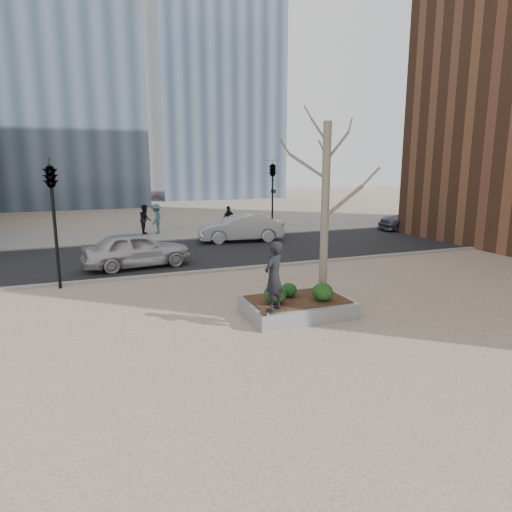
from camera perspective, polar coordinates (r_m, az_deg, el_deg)
name	(u,v)px	position (r m, az deg, el deg)	size (l,w,h in m)	color
ground	(265,319)	(13.03, 1.16, -7.87)	(120.00, 120.00, 0.00)	tan
street	(186,254)	(22.28, -8.70, 0.27)	(60.00, 8.00, 0.02)	black
far_sidewalk	(161,233)	(29.06, -11.75, 2.80)	(60.00, 6.00, 0.02)	gray
planter	(297,307)	(13.35, 5.16, -6.41)	(3.00, 2.00, 0.45)	gray
planter_mulch	(297,299)	(13.28, 5.17, -5.40)	(2.70, 1.70, 0.04)	#382314
sycamore_tree	(326,182)	(13.45, 8.73, 9.12)	(2.80, 2.80, 6.60)	gray
shrub_left	(275,294)	(12.70, 2.40, -4.79)	(0.63, 0.63, 0.54)	#123711
shrub_middle	(289,290)	(13.36, 4.11, -4.27)	(0.48, 0.48, 0.41)	#103311
shrub_right	(323,292)	(13.09, 8.32, -4.47)	(0.60, 0.60, 0.51)	#143711
skateboard	(273,311)	(12.13, 2.20, -6.94)	(0.78, 0.20, 0.07)	black
skateboarder	(274,276)	(11.85, 2.23, -2.54)	(0.67, 0.44, 1.85)	black
police_car	(137,249)	(19.72, -14.68, 0.79)	(1.77, 4.41, 1.50)	silver
car_silver	(241,228)	(25.40, -1.93, 3.57)	(1.62, 4.66, 1.53)	#A8ACB1
car_third	(418,219)	(31.50, 19.58, 4.42)	(2.07, 5.09, 1.48)	#4D4E58
pedestrian_a	(145,219)	(28.92, -13.68, 4.50)	(0.87, 0.68, 1.80)	black
pedestrian_b	(156,219)	(28.77, -12.35, 4.56)	(1.19, 0.68, 1.84)	#416275
pedestrian_c	(229,219)	(29.20, -3.43, 4.70)	(0.95, 0.39, 1.62)	black
traffic_light_near	(55,225)	(17.09, -23.85, 3.59)	(0.60, 2.48, 4.50)	black
traffic_light_far	(272,197)	(28.34, 2.07, 7.38)	(0.60, 2.48, 4.50)	black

